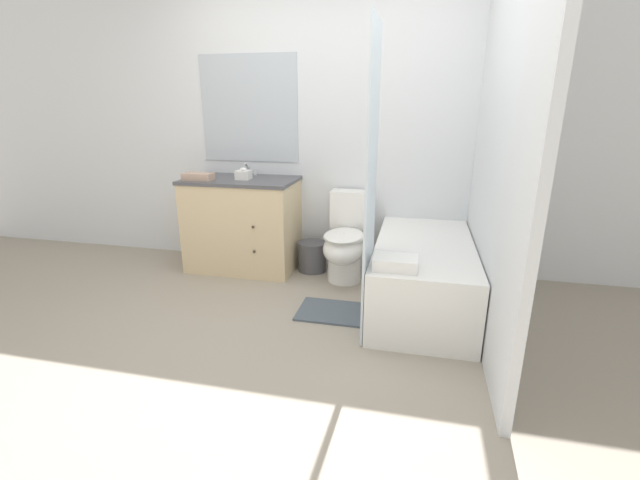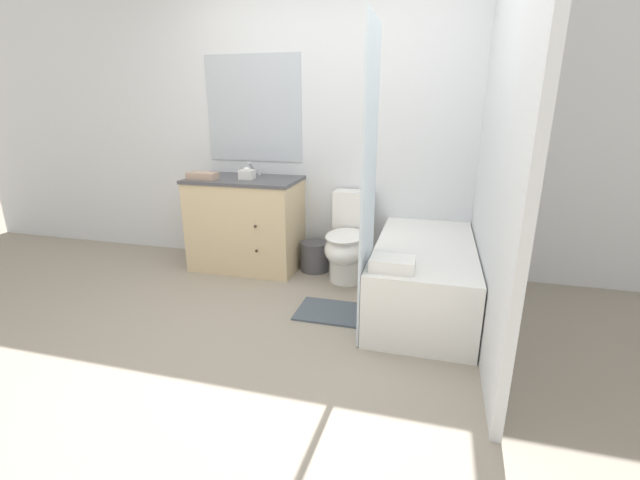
% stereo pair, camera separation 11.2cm
% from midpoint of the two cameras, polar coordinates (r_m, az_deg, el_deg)
% --- Properties ---
extents(ground_plane, '(14.00, 14.00, 0.00)m').
position_cam_midpoint_polar(ground_plane, '(2.79, -4.94, -13.93)').
color(ground_plane, gray).
extents(wall_back, '(8.00, 0.06, 2.50)m').
position_cam_midpoint_polar(wall_back, '(3.90, 2.57, 14.55)').
color(wall_back, silver).
rests_on(wall_back, ground_plane).
extents(wall_right, '(0.05, 2.54, 2.50)m').
position_cam_midpoint_polar(wall_right, '(3.04, 23.46, 12.28)').
color(wall_right, silver).
rests_on(wall_right, ground_plane).
extents(vanity_cabinet, '(0.98, 0.60, 0.84)m').
position_cam_midpoint_polar(vanity_cabinet, '(3.97, -9.00, 2.35)').
color(vanity_cabinet, beige).
rests_on(vanity_cabinet, ground_plane).
extents(sink_faucet, '(0.14, 0.12, 0.12)m').
position_cam_midpoint_polar(sink_faucet, '(4.07, -8.10, 9.13)').
color(sink_faucet, silver).
rests_on(sink_faucet, vanity_cabinet).
extents(toilet, '(0.34, 0.66, 0.74)m').
position_cam_midpoint_polar(toilet, '(3.65, 4.57, -0.32)').
color(toilet, white).
rests_on(toilet, ground_plane).
extents(bathtub, '(0.70, 1.44, 0.49)m').
position_cam_midpoint_polar(bathtub, '(3.29, 14.56, -4.61)').
color(bathtub, white).
rests_on(bathtub, ground_plane).
extents(shower_curtain, '(0.01, 0.52, 1.92)m').
position_cam_midpoint_polar(shower_curtain, '(2.67, 7.70, 6.86)').
color(shower_curtain, silver).
rests_on(shower_curtain, ground_plane).
extents(wastebasket, '(0.26, 0.26, 0.27)m').
position_cam_midpoint_polar(wastebasket, '(3.91, 0.13, -2.20)').
color(wastebasket, '#4C4C51').
rests_on(wastebasket, ground_plane).
extents(tissue_box, '(0.12, 0.11, 0.10)m').
position_cam_midpoint_polar(tissue_box, '(3.83, -8.88, 8.66)').
color(tissue_box, white).
rests_on(tissue_box, vanity_cabinet).
extents(hand_towel_folded, '(0.25, 0.14, 0.06)m').
position_cam_midpoint_polar(hand_towel_folded, '(3.89, -14.61, 8.28)').
color(hand_towel_folded, tan).
rests_on(hand_towel_folded, vanity_cabinet).
extents(bath_towel_folded, '(0.27, 0.20, 0.08)m').
position_cam_midpoint_polar(bath_towel_folded, '(2.67, 10.84, -3.13)').
color(bath_towel_folded, white).
rests_on(bath_towel_folded, bathtub).
extents(bath_mat, '(0.57, 0.37, 0.02)m').
position_cam_midpoint_polar(bath_mat, '(3.17, 3.21, -9.63)').
color(bath_mat, '#4C5660').
rests_on(bath_mat, ground_plane).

